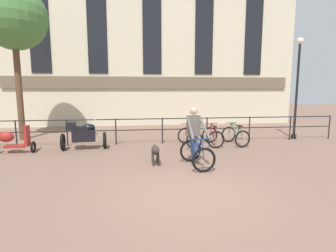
# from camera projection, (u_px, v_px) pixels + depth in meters

# --- Properties ---
(ground_plane) EXTENTS (60.00, 60.00, 0.00)m
(ground_plane) POSITION_uv_depth(u_px,v_px,m) (189.00, 192.00, 5.69)
(ground_plane) COLOR #7A5B4C
(canal_railing) EXTENTS (15.05, 0.05, 1.05)m
(canal_railing) POSITION_uv_depth(u_px,v_px,m) (162.00, 126.00, 10.69)
(canal_railing) COLOR black
(canal_railing) RESTS_ON ground_plane
(building_facade) EXTENTS (18.00, 0.72, 11.58)m
(building_facade) POSITION_uv_depth(u_px,v_px,m) (152.00, 29.00, 15.67)
(building_facade) COLOR beige
(building_facade) RESTS_ON ground_plane
(cyclist_with_bike) EXTENTS (0.81, 1.24, 1.70)m
(cyclist_with_bike) POSITION_uv_depth(u_px,v_px,m) (195.00, 140.00, 7.59)
(cyclist_with_bike) COLOR black
(cyclist_with_bike) RESTS_ON ground_plane
(dog) EXTENTS (0.23, 0.89, 0.59)m
(dog) POSITION_uv_depth(u_px,v_px,m) (155.00, 151.00, 7.67)
(dog) COLOR #332D28
(dog) RESTS_ON ground_plane
(parked_motorcycle) EXTENTS (1.65, 0.76, 1.35)m
(parked_motorcycle) POSITION_uv_depth(u_px,v_px,m) (83.00, 134.00, 9.63)
(parked_motorcycle) COLOR black
(parked_motorcycle) RESTS_ON ground_plane
(parked_bicycle_near_lamp) EXTENTS (0.80, 1.19, 0.86)m
(parked_bicycle_near_lamp) POSITION_uv_depth(u_px,v_px,m) (190.00, 137.00, 10.23)
(parked_bicycle_near_lamp) COLOR black
(parked_bicycle_near_lamp) RESTS_ON ground_plane
(parked_bicycle_mid_left) EXTENTS (0.74, 1.15, 0.86)m
(parked_bicycle_mid_left) POSITION_uv_depth(u_px,v_px,m) (213.00, 136.00, 10.35)
(parked_bicycle_mid_left) COLOR black
(parked_bicycle_mid_left) RESTS_ON ground_plane
(parked_bicycle_mid_right) EXTENTS (0.83, 1.20, 0.86)m
(parked_bicycle_mid_right) POSITION_uv_depth(u_px,v_px,m) (235.00, 136.00, 10.47)
(parked_bicycle_mid_right) COLOR black
(parked_bicycle_mid_right) RESTS_ON ground_plane
(parked_scooter) EXTENTS (1.28, 0.40, 0.96)m
(parked_scooter) POSITION_uv_depth(u_px,v_px,m) (13.00, 140.00, 9.08)
(parked_scooter) COLOR black
(parked_scooter) RESTS_ON ground_plane
(street_lamp) EXTENTS (0.28, 0.28, 4.40)m
(street_lamp) POSITION_uv_depth(u_px,v_px,m) (297.00, 83.00, 11.45)
(street_lamp) COLOR black
(street_lamp) RESTS_ON ground_plane
(tree_canalside_left) EXTENTS (2.70, 2.70, 6.54)m
(tree_canalside_left) POSITION_uv_depth(u_px,v_px,m) (13.00, 18.00, 10.85)
(tree_canalside_left) COLOR brown
(tree_canalside_left) RESTS_ON ground_plane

